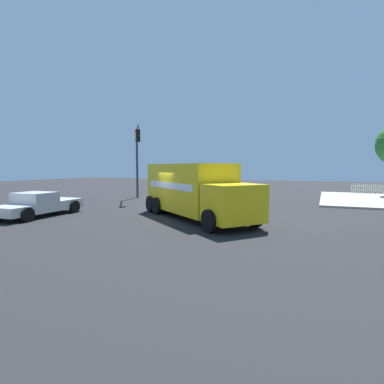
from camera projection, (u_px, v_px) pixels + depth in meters
ground_plane at (177, 216)px, 17.91m from camera, size 100.00×100.00×0.00m
delivery_truck at (194, 190)px, 17.06m from camera, size 8.27×7.31×2.98m
traffic_light_primary at (137, 152)px, 26.80m from camera, size 2.76×3.92×6.17m
pickup_silver at (38, 204)px, 17.78m from camera, size 2.46×5.29×1.38m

